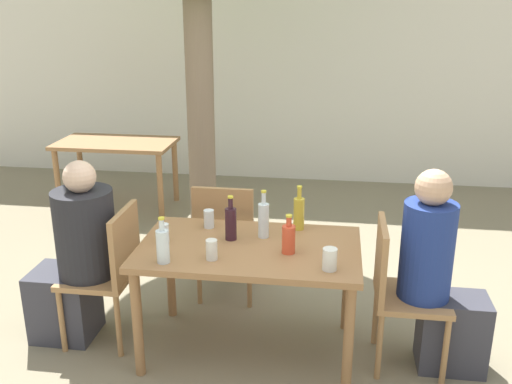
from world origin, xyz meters
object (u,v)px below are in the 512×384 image
drinking_glass_3 (212,250)px  water_bottle_3 (264,219)px  soda_bottle_2 (289,238)px  dining_table_front (249,259)px  water_bottle_0 (163,245)px  oil_cruet_4 (299,213)px  patio_chair_2 (226,234)px  drinking_glass_0 (209,219)px  drinking_glass_2 (164,233)px  dining_table_back (116,151)px  wine_bottle_1 (231,223)px  drinking_glass_1 (330,259)px  patio_chair_0 (110,267)px  person_seated_0 (76,260)px  person_seated_1 (439,283)px  patio_chair_1 (398,286)px

drinking_glass_3 → water_bottle_3: bearing=55.5°
soda_bottle_2 → dining_table_front: bearing=165.5°
water_bottle_0 → oil_cruet_4: 0.96m
patio_chair_2 → drinking_glass_3: 0.91m
drinking_glass_0 → drinking_glass_2: bearing=-129.8°
dining_table_back → drinking_glass_0: drinking_glass_0 is taller
wine_bottle_1 → drinking_glass_3: 0.31m
drinking_glass_1 → drinking_glass_2: 1.06m
dining_table_front → drinking_glass_3: 0.32m
drinking_glass_2 → patio_chair_0: bearing=178.5°
dining_table_back → person_seated_0: bearing=-74.6°
drinking_glass_0 → person_seated_1: bearing=-10.1°
patio_chair_1 → water_bottle_0: 1.44m
patio_chair_1 → wine_bottle_1: bearing=85.4°
patio_chair_2 → water_bottle_3: size_ratio=2.97×
wine_bottle_1 → soda_bottle_2: bearing=-21.6°
wine_bottle_1 → patio_chair_2: bearing=104.4°
dining_table_front → drinking_glass_1: bearing=-27.5°
patio_chair_0 → wine_bottle_1: bearing=96.2°
person_seated_1 → wine_bottle_1: size_ratio=4.41×
patio_chair_0 → person_seated_1: size_ratio=0.73×
water_bottle_0 → wine_bottle_1: 0.50m
patio_chair_1 → patio_chair_2: same height
drinking_glass_2 → drinking_glass_1: bearing=-13.5°
wine_bottle_1 → soda_bottle_2: 0.41m
patio_chair_0 → person_seated_1: 2.07m
water_bottle_0 → water_bottle_3: bearing=40.8°
oil_cruet_4 → drinking_glass_2: (-0.82, -0.33, -0.06)m
patio_chair_1 → oil_cruet_4: bearing=63.4°
drinking_glass_0 → drinking_glass_3: size_ratio=1.00×
person_seated_0 → drinking_glass_0: size_ratio=10.20×
water_bottle_0 → patio_chair_2: bearing=79.1°
person_seated_1 → drinking_glass_3: size_ratio=10.51×
dining_table_front → patio_chair_0: (-0.91, 0.00, -0.12)m
patio_chair_2 → soda_bottle_2: size_ratio=3.84×
person_seated_0 → oil_cruet_4: bearing=102.5°
soda_bottle_2 → dining_table_back: bearing=129.1°
drinking_glass_1 → patio_chair_2: bearing=130.5°
dining_table_back → patio_chair_1: size_ratio=1.34×
oil_cruet_4 → drinking_glass_0: 0.60m
patio_chair_2 → water_bottle_3: (0.34, -0.49, 0.33)m
drinking_glass_0 → drinking_glass_2: size_ratio=1.04×
patio_chair_0 → soda_bottle_2: 1.20m
patio_chair_1 → oil_cruet_4: (-0.63, 0.32, 0.32)m
person_seated_1 → wine_bottle_1: person_seated_1 is taller
dining_table_front → patio_chair_0: patio_chair_0 is taller
wine_bottle_1 → person_seated_0: bearing=-175.2°
oil_cruet_4 → drinking_glass_1: (0.21, -0.57, -0.05)m
patio_chair_0 → oil_cruet_4: 1.28m
drinking_glass_3 → oil_cruet_4: bearing=48.8°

